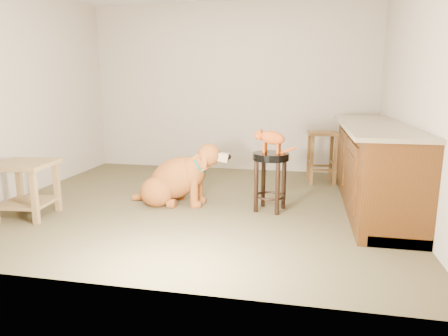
% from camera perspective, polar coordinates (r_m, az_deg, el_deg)
% --- Properties ---
extents(floor, '(4.50, 4.00, 0.01)m').
position_cam_1_polar(floor, '(4.68, -3.50, -5.07)').
color(floor, brown).
rests_on(floor, ground).
extents(room_shell, '(4.54, 4.04, 2.62)m').
position_cam_1_polar(room_shell, '(4.49, -3.78, 15.86)').
color(room_shell, '#B4A591').
rests_on(room_shell, ground).
extents(cabinet_run, '(0.70, 2.56, 0.94)m').
position_cam_1_polar(cabinet_run, '(4.78, 20.60, -0.03)').
color(cabinet_run, '#41230B').
rests_on(cabinet_run, ground).
extents(padded_stool, '(0.40, 0.40, 0.64)m').
position_cam_1_polar(padded_stool, '(4.35, 6.66, -0.26)').
color(padded_stool, black).
rests_on(padded_stool, ground).
extents(wood_stool, '(0.43, 0.43, 0.72)m').
position_cam_1_polar(wood_stool, '(5.72, 13.78, 1.60)').
color(wood_stool, brown).
rests_on(wood_stool, ground).
extents(side_table, '(0.61, 0.61, 0.58)m').
position_cam_1_polar(side_table, '(4.61, -26.48, -1.66)').
color(side_table, brown).
rests_on(side_table, ground).
extents(golden_retriever, '(1.21, 0.60, 0.77)m').
position_cam_1_polar(golden_retriever, '(4.63, -6.77, -1.65)').
color(golden_retriever, brown).
rests_on(golden_retriever, ground).
extents(tabby_kitten, '(0.47, 0.19, 0.29)m').
position_cam_1_polar(tabby_kitten, '(4.29, 6.64, 4.23)').
color(tabby_kitten, '#A64010').
rests_on(tabby_kitten, padded_stool).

